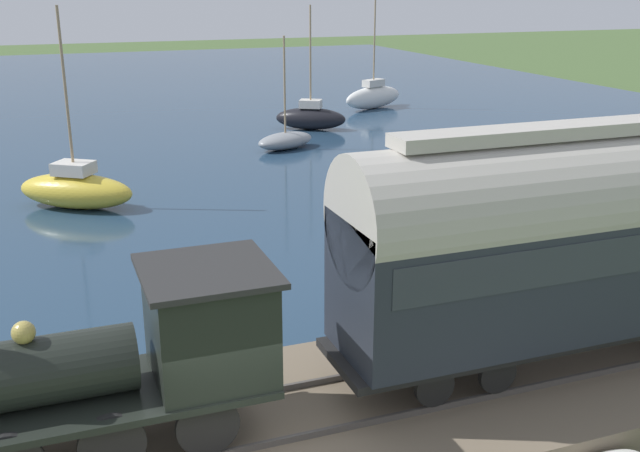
% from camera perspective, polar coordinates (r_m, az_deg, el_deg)
% --- Properties ---
extents(harbor_water, '(80.00, 80.00, 0.01)m').
position_cam_1_polar(harbor_water, '(54.61, -17.94, 8.88)').
color(harbor_water, navy).
rests_on(harbor_water, ground).
extents(rail_embankment, '(5.09, 56.00, 0.65)m').
position_cam_1_polar(rail_embankment, '(13.72, -6.89, -15.85)').
color(rail_embankment, '#756651').
rests_on(rail_embankment, ground).
extents(steam_locomotive, '(2.22, 5.98, 3.28)m').
position_cam_1_polar(steam_locomotive, '(12.51, -13.87, -9.20)').
color(steam_locomotive, black).
rests_on(steam_locomotive, rail_embankment).
extents(passenger_coach, '(2.36, 10.52, 4.79)m').
position_cam_1_polar(passenger_coach, '(15.49, 19.64, -0.31)').
color(passenger_coach, black).
rests_on(passenger_coach, rail_embankment).
extents(sailboat_white, '(3.09, 5.06, 8.10)m').
position_cam_1_polar(sailboat_white, '(49.90, 4.08, 9.84)').
color(sailboat_white, white).
rests_on(sailboat_white, harbor_water).
extents(sailboat_gray, '(2.65, 3.57, 5.49)m').
position_cam_1_polar(sailboat_gray, '(37.42, -2.65, 6.56)').
color(sailboat_gray, gray).
rests_on(sailboat_gray, harbor_water).
extents(sailboat_yellow, '(3.93, 4.63, 7.17)m').
position_cam_1_polar(sailboat_yellow, '(28.77, -18.11, 2.69)').
color(sailboat_yellow, gold).
rests_on(sailboat_yellow, harbor_water).
extents(sailboat_black, '(3.26, 4.13, 6.76)m').
position_cam_1_polar(sailboat_black, '(42.43, -0.72, 8.28)').
color(sailboat_black, black).
rests_on(sailboat_black, harbor_water).
extents(rowboat_off_pier, '(1.67, 2.77, 0.55)m').
position_cam_1_polar(rowboat_off_pier, '(21.21, 8.37, -3.17)').
color(rowboat_off_pier, '#B7B2A3').
rests_on(rowboat_off_pier, harbor_water).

